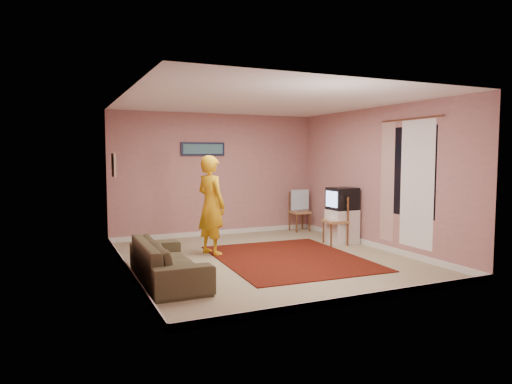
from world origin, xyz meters
name	(u,v)px	position (x,y,z in m)	size (l,w,h in m)	color
ground	(266,259)	(0.00, 0.00, 0.00)	(5.00, 5.00, 0.00)	gray
wall_back	(216,175)	(0.00, 2.50, 1.30)	(4.50, 0.02, 2.60)	tan
wall_front	(360,193)	(0.00, -2.50, 1.30)	(4.50, 0.02, 2.60)	tan
wall_left	(126,185)	(-2.25, 0.00, 1.30)	(0.02, 5.00, 2.60)	tan
wall_right	(376,178)	(2.25, 0.00, 1.30)	(0.02, 5.00, 2.60)	tan
ceiling	(266,101)	(0.00, 0.00, 2.60)	(4.50, 5.00, 0.02)	white
baseboard_back	(217,232)	(0.00, 2.49, 0.05)	(4.50, 0.02, 0.10)	silver
baseboard_front	(357,299)	(0.00, -2.49, 0.05)	(4.50, 0.02, 0.10)	silver
baseboard_left	(128,270)	(-2.24, 0.00, 0.05)	(0.02, 5.00, 0.10)	silver
baseboard_right	(374,245)	(2.24, 0.00, 0.05)	(0.02, 5.00, 0.10)	silver
window	(411,172)	(2.24, -0.90, 1.45)	(0.01, 1.10, 1.50)	black
curtain_sheer	(417,184)	(2.23, -1.05, 1.25)	(0.01, 0.75, 2.10)	white
curtain_floral	(387,182)	(2.21, -0.35, 1.25)	(0.01, 0.35, 2.10)	beige
curtain_rod	(411,119)	(2.20, -0.90, 2.32)	(0.02, 0.02, 1.40)	brown
picture_back	(203,149)	(-0.30, 2.47, 1.85)	(0.95, 0.04, 0.28)	#121734
picture_left	(114,165)	(-2.22, 1.60, 1.55)	(0.04, 0.38, 0.42)	#CCB98C
area_rug	(289,258)	(0.36, -0.14, 0.01)	(2.26, 2.83, 0.02)	#330805
tv_cabinet	(342,226)	(1.95, 0.63, 0.33)	(0.52, 0.47, 0.66)	white
crt_tv	(342,199)	(1.94, 0.63, 0.88)	(0.52, 0.47, 0.43)	black
chair_a	(300,207)	(1.89, 2.20, 0.54)	(0.40, 0.38, 0.48)	tan
dvd_player	(300,210)	(1.89, 2.20, 0.48)	(0.33, 0.24, 0.06)	silver
blue_throw	(300,200)	(1.89, 2.20, 0.71)	(0.44, 0.05, 0.46)	#99CFFB
chair_b	(336,215)	(1.75, 0.56, 0.57)	(0.46, 0.48, 0.51)	tan
game_console	(336,219)	(1.75, 0.56, 0.50)	(0.23, 0.17, 0.05)	silver
sofa	(168,261)	(-1.80, -0.64, 0.28)	(1.92, 0.75, 0.56)	#4A422C
person	(211,205)	(-0.72, 0.72, 0.86)	(0.63, 0.41, 1.72)	gold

